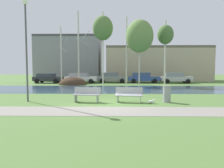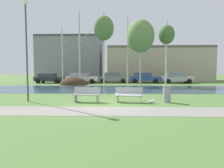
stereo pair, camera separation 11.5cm
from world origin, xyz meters
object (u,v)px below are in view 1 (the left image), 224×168
Objects in this scene: parked_hatch_third_grey at (112,77)px; parked_suv_fifth_silver at (175,78)px; streetlamp at (26,35)px; bench_left at (87,94)px; trash_bin at (167,94)px; bench_right at (129,94)px; parked_van_nearest_dark at (48,78)px; parked_wagon_fourth_blue at (143,78)px; seagull at (152,101)px; parked_sedan_second_white at (81,78)px.

parked_suv_fifth_silver is (9.04, -0.68, 0.00)m from parked_hatch_third_grey.
streetlamp reaches higher than parked_suv_fifth_silver.
trash_bin is at bearing -0.00° from bench_left.
bench_right is at bearing -85.50° from parked_hatch_third_grey.
parked_hatch_third_grey reaches higher than parked_van_nearest_dark.
parked_hatch_third_grey is at bearing 177.97° from parked_wagon_fourth_blue.
streetlamp is at bearing 174.92° from seagull.
parked_hatch_third_grey reaches higher than bench_left.
bench_right is at bearing -114.22° from parked_suv_fifth_silver.
bench_left is at bearing -120.77° from parked_suv_fifth_silver.
parked_suv_fifth_silver is (10.13, 17.01, 0.32)m from bench_left.
bench_left is 0.36× the size of parked_sedan_second_white.
streetlamp is at bearing 177.52° from bench_left.
streetlamp is at bearing 178.93° from trash_bin.
streetlamp is at bearing -117.86° from parked_wagon_fourth_blue.
bench_right is 19.92m from parked_van_nearest_dark.
streetlamp is at bearing -104.87° from parked_hatch_third_grey.
parked_suv_fifth_silver reaches higher than parked_hatch_third_grey.
parked_suv_fifth_silver is at bearing 65.78° from bench_right.
parked_suv_fifth_silver is (4.51, -0.52, 0.01)m from parked_wagon_fourth_blue.
parked_van_nearest_dark is 18.13m from parked_suv_fifth_silver.
seagull is 18.14m from parked_wagon_fourth_blue.
bench_right is at bearing 180.00° from trash_bin.
parked_hatch_third_grey is at bearing 101.47° from trash_bin.
parked_wagon_fourth_blue reaches higher than trash_bin.
bench_left is 18.42m from parked_wagon_fourth_blue.
seagull is 18.39m from parked_hatch_third_grey.
trash_bin is 2.33× the size of seagull.
seagull is at bearing -152.94° from trash_bin.
parked_suv_fifth_silver is at bearing 69.87° from seagull.
parked_hatch_third_grey is at bearing 4.79° from parked_van_nearest_dark.
bench_left is at bearing 180.00° from bench_right.
parked_wagon_fourth_blue is (3.14, 17.54, 0.31)m from bench_right.
seagull is at bearing -21.77° from bench_right.
bench_right reaches higher than seagull.
parked_hatch_third_grey is at bearing 98.21° from seagull.
parked_wagon_fourth_blue is at bearing 2.53° from parked_van_nearest_dark.
seagull is (1.23, -0.49, -0.34)m from bench_right.
parked_hatch_third_grey is (-1.39, 17.70, 0.31)m from bench_right.
seagull is at bearing -5.08° from streetlamp.
parked_suv_fifth_silver reaches higher than parked_wagon_fourth_blue.
parked_sedan_second_white is 1.07× the size of parked_suv_fifth_silver.
streetlamp is (-6.05, 0.15, 3.47)m from bench_right.
bench_left reaches higher than seagull.
seagull is at bearing -96.03° from parked_wagon_fourth_blue.
parked_hatch_third_grey is at bearing 86.48° from bench_left.
parked_sedan_second_white is at bearing 111.81° from seagull.
bench_right is 18.66m from parked_suv_fifth_silver.
parked_hatch_third_grey reaches higher than trash_bin.
seagull is 0.09× the size of parked_sedan_second_white.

